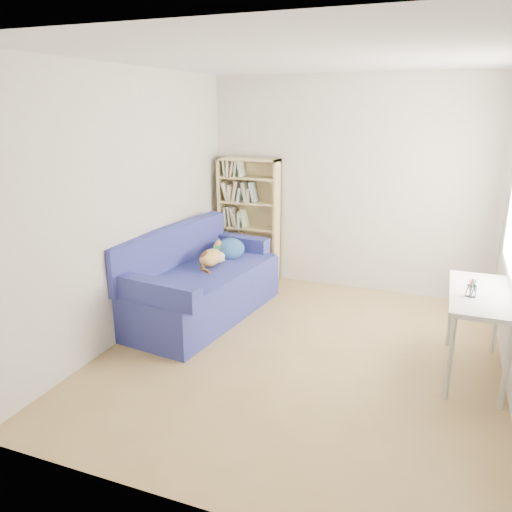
# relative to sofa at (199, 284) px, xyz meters

# --- Properties ---
(ground) EXTENTS (4.00, 4.00, 0.00)m
(ground) POSITION_rel_sofa_xyz_m (1.31, -0.51, -0.36)
(ground) COLOR olive
(ground) RESTS_ON ground
(room_shell) EXTENTS (3.54, 4.04, 2.62)m
(room_shell) POSITION_rel_sofa_xyz_m (1.41, -0.48, 1.27)
(room_shell) COLOR silver
(room_shell) RESTS_ON ground
(sofa) EXTENTS (1.16, 2.07, 0.97)m
(sofa) POSITION_rel_sofa_xyz_m (0.00, 0.00, 0.00)
(sofa) COLOR navy
(sofa) RESTS_ON ground
(bookshelf) EXTENTS (0.80, 0.25, 1.60)m
(bookshelf) POSITION_rel_sofa_xyz_m (0.06, 1.35, 0.38)
(bookshelf) COLOR tan
(bookshelf) RESTS_ON ground
(desk) EXTENTS (0.50, 1.08, 0.75)m
(desk) POSITION_rel_sofa_xyz_m (2.79, -0.30, 0.30)
(desk) COLOR silver
(desk) RESTS_ON ground
(pen_cup) EXTENTS (0.08, 0.08, 0.16)m
(pen_cup) POSITION_rel_sofa_xyz_m (2.71, -0.42, 0.45)
(pen_cup) COLOR white
(pen_cup) RESTS_ON desk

